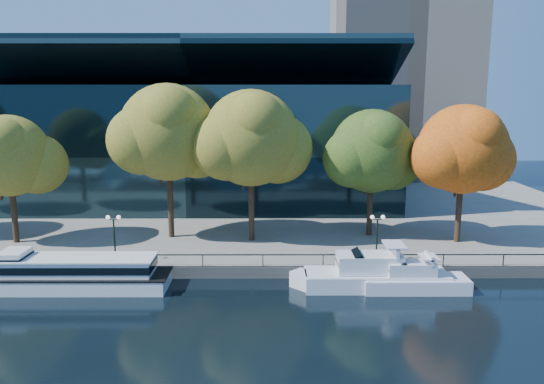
{
  "coord_description": "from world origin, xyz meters",
  "views": [
    {
      "loc": [
        5.64,
        -38.88,
        15.21
      ],
      "look_at": [
        5.77,
        8.0,
        6.35
      ],
      "focal_mm": 35.0,
      "sensor_mm": 36.0,
      "label": 1
    }
  ],
  "objects_px": {
    "tour_boat": "(68,273)",
    "tree_5": "(465,151)",
    "tree_3": "(253,140)",
    "tree_1": "(10,158)",
    "tree_4": "(374,153)",
    "cruiser_far": "(410,279)",
    "lamp_1": "(114,227)",
    "lamp_2": "(377,227)",
    "tree_2": "(170,134)",
    "cruiser_near": "(370,274)"
  },
  "relations": [
    {
      "from": "tree_5",
      "to": "lamp_2",
      "type": "relative_size",
      "value": 3.26
    },
    {
      "from": "tour_boat",
      "to": "tree_4",
      "type": "distance_m",
      "value": 29.85
    },
    {
      "from": "lamp_2",
      "to": "cruiser_near",
      "type": "bearing_deg",
      "value": -108.2
    },
    {
      "from": "cruiser_far",
      "to": "tree_1",
      "type": "xyz_separation_m",
      "value": [
        -35.18,
        10.21,
        8.24
      ]
    },
    {
      "from": "tree_1",
      "to": "tree_4",
      "type": "xyz_separation_m",
      "value": [
        34.48,
        2.51,
        0.14
      ]
    },
    {
      "from": "cruiser_far",
      "to": "tree_5",
      "type": "relative_size",
      "value": 0.69
    },
    {
      "from": "tour_boat",
      "to": "tree_3",
      "type": "xyz_separation_m",
      "value": [
        14.22,
        10.45,
        9.42
      ]
    },
    {
      "from": "cruiser_far",
      "to": "tree_2",
      "type": "distance_m",
      "value": 25.95
    },
    {
      "from": "tree_1",
      "to": "lamp_2",
      "type": "bearing_deg",
      "value": -10.05
    },
    {
      "from": "cruiser_near",
      "to": "lamp_1",
      "type": "height_order",
      "value": "lamp_1"
    },
    {
      "from": "tree_2",
      "to": "tree_5",
      "type": "bearing_deg",
      "value": -3.8
    },
    {
      "from": "tree_3",
      "to": "lamp_1",
      "type": "distance_m",
      "value": 14.96
    },
    {
      "from": "tree_2",
      "to": "tree_4",
      "type": "relative_size",
      "value": 1.2
    },
    {
      "from": "cruiser_near",
      "to": "tree_1",
      "type": "height_order",
      "value": "tree_1"
    },
    {
      "from": "tree_2",
      "to": "tree_5",
      "type": "relative_size",
      "value": 1.15
    },
    {
      "from": "tree_4",
      "to": "tree_2",
      "type": "bearing_deg",
      "value": -178.15
    },
    {
      "from": "tree_2",
      "to": "tree_4",
      "type": "height_order",
      "value": "tree_2"
    },
    {
      "from": "tree_1",
      "to": "tree_4",
      "type": "bearing_deg",
      "value": 4.17
    },
    {
      "from": "tree_1",
      "to": "tree_3",
      "type": "relative_size",
      "value": 0.84
    },
    {
      "from": "tour_boat",
      "to": "tree_3",
      "type": "distance_m",
      "value": 20.0
    },
    {
      "from": "tree_3",
      "to": "tree_5",
      "type": "bearing_deg",
      "value": -2.02
    },
    {
      "from": "tour_boat",
      "to": "lamp_2",
      "type": "distance_m",
      "value": 25.33
    },
    {
      "from": "lamp_2",
      "to": "tour_boat",
      "type": "bearing_deg",
      "value": -171.29
    },
    {
      "from": "tree_3",
      "to": "lamp_2",
      "type": "bearing_deg",
      "value": -31.85
    },
    {
      "from": "cruiser_far",
      "to": "tree_3",
      "type": "distance_m",
      "value": 19.28
    },
    {
      "from": "cruiser_far",
      "to": "tree_5",
      "type": "bearing_deg",
      "value": 54.34
    },
    {
      "from": "lamp_2",
      "to": "tree_2",
      "type": "bearing_deg",
      "value": 157.42
    },
    {
      "from": "tree_5",
      "to": "lamp_2",
      "type": "bearing_deg",
      "value": -147.05
    },
    {
      "from": "tree_1",
      "to": "lamp_2",
      "type": "relative_size",
      "value": 3.02
    },
    {
      "from": "tour_boat",
      "to": "lamp_1",
      "type": "relative_size",
      "value": 4.08
    },
    {
      "from": "tour_boat",
      "to": "tree_5",
      "type": "bearing_deg",
      "value": 15.98
    },
    {
      "from": "tree_1",
      "to": "lamp_1",
      "type": "xyz_separation_m",
      "value": [
        11.1,
        -5.91,
        -5.21
      ]
    },
    {
      "from": "tour_boat",
      "to": "tree_4",
      "type": "relative_size",
      "value": 1.3
    },
    {
      "from": "tree_1",
      "to": "tree_5",
      "type": "xyz_separation_m",
      "value": [
        42.52,
        0.02,
        0.58
      ]
    },
    {
      "from": "tree_5",
      "to": "lamp_2",
      "type": "distance_m",
      "value": 12.35
    },
    {
      "from": "cruiser_far",
      "to": "lamp_2",
      "type": "height_order",
      "value": "lamp_2"
    },
    {
      "from": "tree_1",
      "to": "tree_3",
      "type": "height_order",
      "value": "tree_3"
    },
    {
      "from": "tour_boat",
      "to": "lamp_2",
      "type": "height_order",
      "value": "lamp_2"
    },
    {
      "from": "tour_boat",
      "to": "tree_4",
      "type": "xyz_separation_m",
      "value": [
        26.02,
        12.24,
        8.0
      ]
    },
    {
      "from": "tree_1",
      "to": "lamp_1",
      "type": "bearing_deg",
      "value": -28.05
    },
    {
      "from": "tree_3",
      "to": "tree_4",
      "type": "bearing_deg",
      "value": 8.63
    },
    {
      "from": "lamp_1",
      "to": "lamp_2",
      "type": "bearing_deg",
      "value": 0.0
    },
    {
      "from": "tree_2",
      "to": "tree_4",
      "type": "distance_m",
      "value": 19.94
    },
    {
      "from": "lamp_1",
      "to": "lamp_2",
      "type": "xyz_separation_m",
      "value": [
        22.26,
        0.0,
        0.0
      ]
    },
    {
      "from": "cruiser_far",
      "to": "tree_2",
      "type": "relative_size",
      "value": 0.61
    },
    {
      "from": "tour_boat",
      "to": "tree_4",
      "type": "bearing_deg",
      "value": 25.2
    },
    {
      "from": "cruiser_far",
      "to": "lamp_1",
      "type": "xyz_separation_m",
      "value": [
        -24.08,
        4.29,
        3.03
      ]
    },
    {
      "from": "cruiser_near",
      "to": "lamp_1",
      "type": "distance_m",
      "value": 21.56
    },
    {
      "from": "tree_5",
      "to": "lamp_1",
      "type": "height_order",
      "value": "tree_5"
    },
    {
      "from": "cruiser_near",
      "to": "lamp_2",
      "type": "height_order",
      "value": "lamp_2"
    }
  ]
}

